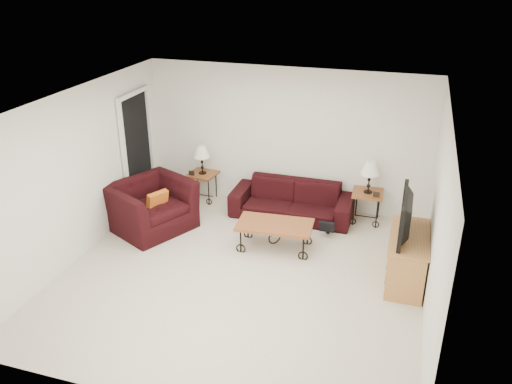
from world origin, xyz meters
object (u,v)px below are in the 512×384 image
at_px(lamp_left, 202,160).
at_px(side_table_right, 366,207).
at_px(side_table_left, 203,186).
at_px(armchair, 151,206).
at_px(lamp_right, 369,177).
at_px(coffee_table, 275,236).
at_px(tv_stand, 407,258).
at_px(backpack, 328,221).
at_px(sofa, 292,200).
at_px(television, 411,216).

bearing_deg(lamp_left, side_table_right, -0.00).
xyz_separation_m(side_table_left, armchair, (-0.38, -1.29, 0.14)).
bearing_deg(armchair, lamp_right, -42.39).
relative_size(lamp_right, coffee_table, 0.48).
distance_m(side_table_left, armchair, 1.36).
relative_size(side_table_left, side_table_right, 0.97).
bearing_deg(side_table_left, tv_stand, -23.75).
relative_size(side_table_left, backpack, 1.09).
height_order(side_table_right, backpack, side_table_right).
distance_m(sofa, tv_stand, 2.47).
height_order(armchair, television, television).
height_order(lamp_left, lamp_right, lamp_right).
bearing_deg(sofa, armchair, -152.23).
bearing_deg(sofa, side_table_right, 8.11).
relative_size(sofa, side_table_left, 3.94).
height_order(television, backpack, television).
bearing_deg(coffee_table, sofa, 90.50).
distance_m(side_table_right, lamp_right, 0.55).
xyz_separation_m(lamp_right, tv_stand, (0.73, -1.64, -0.47)).
height_order(sofa, side_table_right, sofa).
relative_size(sofa, lamp_right, 3.81).
relative_size(sofa, lamp_left, 3.94).
bearing_deg(lamp_right, coffee_table, -133.30).
height_order(armchair, backpack, armchair).
bearing_deg(armchair, coffee_table, -64.32).
height_order(sofa, television, television).
bearing_deg(tv_stand, lamp_right, 113.96).
distance_m(armchair, tv_stand, 4.12).
xyz_separation_m(sofa, armchair, (-2.11, -1.11, 0.10)).
bearing_deg(coffee_table, tv_stand, -8.84).
bearing_deg(side_table_right, lamp_right, 0.00).
relative_size(side_table_left, lamp_right, 0.97).
height_order(coffee_table, television, television).
height_order(side_table_left, armchair, armchair).
distance_m(sofa, coffee_table, 1.15).
relative_size(coffee_table, armchair, 0.92).
bearing_deg(coffee_table, backpack, 44.09).
bearing_deg(backpack, armchair, -146.13).
bearing_deg(lamp_right, armchair, -159.04).
distance_m(coffee_table, tv_stand, 2.01).
height_order(side_table_right, lamp_right, lamp_right).
bearing_deg(side_table_left, lamp_right, -0.00).
bearing_deg(sofa, television, -36.49).
height_order(sofa, armchair, armchair).
bearing_deg(backpack, lamp_left, -173.68).
xyz_separation_m(sofa, lamp_left, (-1.73, 0.18, 0.49)).
height_order(sofa, backpack, sofa).
distance_m(sofa, lamp_left, 1.81).
bearing_deg(lamp_left, backpack, -14.51).
xyz_separation_m(lamp_left, backpack, (2.46, -0.64, -0.55)).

